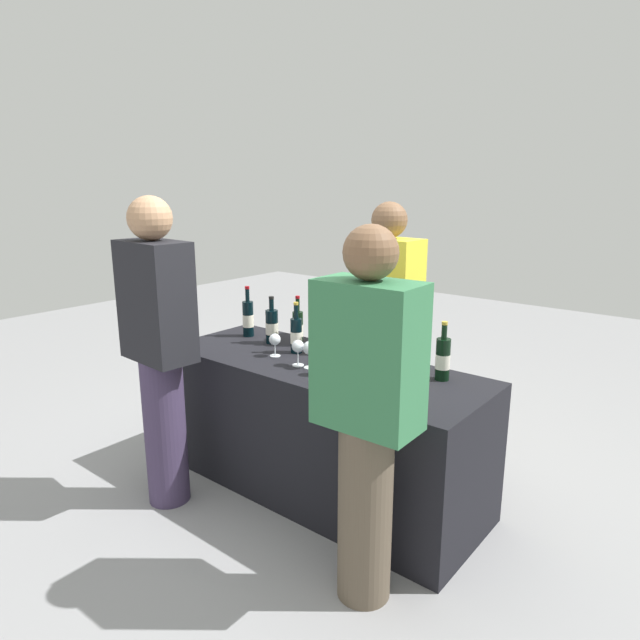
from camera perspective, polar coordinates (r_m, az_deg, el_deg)
name	(u,v)px	position (r m, az deg, el deg)	size (l,w,h in m)	color
ground_plane	(320,488)	(3.49, 0.00, -16.87)	(12.00, 12.00, 0.00)	gray
tasting_table	(320,427)	(3.30, 0.00, -10.95)	(1.94, 0.72, 0.79)	black
wine_bottle_0	(248,318)	(3.70, -7.41, 0.18)	(0.07, 0.07, 0.34)	black
wine_bottle_1	(272,326)	(3.52, -4.97, -0.63)	(0.08, 0.08, 0.30)	black
wine_bottle_2	(298,328)	(3.46, -2.30, -0.81)	(0.07, 0.07, 0.32)	black
wine_bottle_3	(296,335)	(3.31, -2.46, -1.54)	(0.07, 0.07, 0.31)	black
wine_bottle_4	(332,336)	(3.29, 1.21, -1.66)	(0.08, 0.08, 0.30)	black
wine_bottle_5	(362,345)	(3.09, 4.39, -2.59)	(0.08, 0.08, 0.31)	black
wine_bottle_6	(403,352)	(3.01, 8.50, -3.25)	(0.07, 0.07, 0.31)	black
wine_bottle_7	(443,359)	(2.92, 12.52, -3.90)	(0.08, 0.08, 0.31)	black
wine_glass_0	(275,340)	(3.25, -4.67, -2.11)	(0.07, 0.07, 0.14)	silver
wine_glass_1	(298,347)	(3.08, -2.29, -2.81)	(0.07, 0.07, 0.15)	silver
wine_glass_2	(310,349)	(3.03, -1.09, -2.99)	(0.07, 0.07, 0.15)	silver
wine_glass_3	(322,357)	(2.93, 0.23, -3.83)	(0.06, 0.06, 0.14)	silver
server_pouring	(386,323)	(3.60, 6.84, -0.34)	(0.44, 0.26, 1.68)	brown
guest_0	(159,344)	(3.13, -16.23, -2.43)	(0.43, 0.26, 1.72)	#3F3351
guest_1	(367,410)	(2.31, 4.88, -9.23)	(0.43, 0.25, 1.63)	brown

